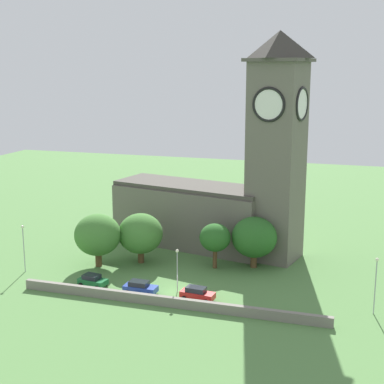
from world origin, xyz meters
TOP-DOWN VIEW (x-y plane):
  - ground_plane at (0.00, 15.00)m, footprint 200.00×200.00m
  - church at (1.23, 20.23)m, footprint 33.75×15.86m
  - quay_barrier at (0.00, -4.56)m, footprint 41.13×0.70m
  - car_green at (-12.33, -1.18)m, footprint 4.25×2.70m
  - car_blue at (-5.00, -1.67)m, footprint 4.56×2.28m
  - car_red at (2.96, -1.49)m, footprint 4.67×2.40m
  - streetlamp_west_end at (-24.58, 0.96)m, footprint 0.44×0.44m
  - streetlamp_west_mid at (-0.35, 0.23)m, footprint 0.44×0.44m
  - streetlamp_central at (25.00, 0.89)m, footprint 0.44×0.44m
  - tree_riverside_east at (-15.21, 6.45)m, footprint 7.05×7.05m
  - tree_churchyard at (7.56, 13.05)m, footprint 6.85×6.85m
  - tree_riverside_west at (1.99, 11.03)m, footprint 4.72×4.72m
  - tree_by_tower at (-9.67, 9.96)m, footprint 6.93×6.93m

SIDE VIEW (x-z plane):
  - ground_plane at x=0.00m, z-range 0.00..0.00m
  - quay_barrier at x=0.00m, z-range 0.00..1.27m
  - car_green at x=-12.33m, z-range 0.01..1.65m
  - car_blue at x=-5.00m, z-range 0.01..1.73m
  - car_red at x=2.96m, z-range 0.01..1.76m
  - streetlamp_west_mid at x=-0.35m, z-range 1.10..7.16m
  - tree_by_tower at x=-9.67m, z-range 0.77..8.60m
  - tree_churchyard at x=7.56m, z-range 0.82..8.68m
  - tree_riverside_west at x=1.99m, z-range 1.29..8.21m
  - streetlamp_west_end at x=-24.58m, z-range 1.19..8.34m
  - streetlamp_central at x=25.00m, z-range 1.19..8.43m
  - tree_riverside_east at x=-15.21m, z-range 0.89..9.08m
  - church at x=1.23m, z-range -6.96..28.23m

